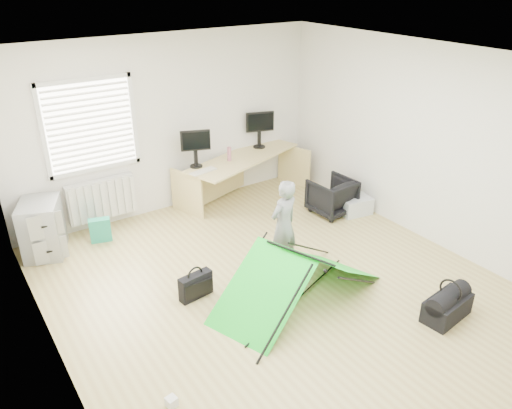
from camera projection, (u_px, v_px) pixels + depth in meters
ground at (274, 286)px, 6.13m from camera, size 5.50×5.50×0.00m
back_wall at (170, 125)px, 7.58m from camera, size 5.00×0.02×2.70m
window at (90, 126)px, 6.86m from camera, size 1.20×0.06×1.20m
radiator at (102, 199)px, 7.31m from camera, size 1.00×0.12×0.60m
desk at (244, 177)px, 8.27m from camera, size 2.24×1.31×0.73m
filing_cabinet at (42, 228)px, 6.66m from camera, size 0.69×0.78×0.76m
monitor_left at (196, 154)px, 7.62m from camera, size 0.46×0.25×0.43m
monitor_right at (259, 134)px, 8.43m from camera, size 0.48×0.25×0.45m
keyboard at (203, 171)px, 7.52m from camera, size 0.44×0.22×0.02m
thermos at (229, 154)px, 7.90m from camera, size 0.07×0.07×0.23m
office_chair at (332, 196)px, 7.80m from camera, size 0.65×0.66×0.57m
person at (284, 225)px, 6.28m from camera, size 0.49×0.37×1.20m
kite at (299, 277)px, 5.74m from camera, size 2.24×1.54×0.64m
storage_crate at (355, 206)px, 7.84m from camera, size 0.53×0.41×0.27m
tote_bag at (100, 230)px, 7.04m from camera, size 0.31×0.20×0.35m
laptop_bag at (196, 286)px, 5.86m from camera, size 0.43×0.18×0.31m
white_box at (171, 402)px, 4.45m from camera, size 0.11×0.11×0.09m
duffel_bag at (447, 308)px, 5.53m from camera, size 0.62×0.37×0.26m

